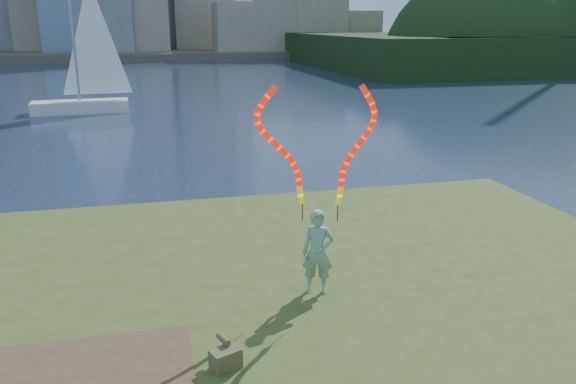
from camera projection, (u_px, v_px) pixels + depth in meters
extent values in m
plane|color=#17233A|center=(216.00, 315.00, 10.68)|extent=(320.00, 320.00, 0.00)
cube|color=#3A4A1A|center=(231.00, 361.00, 8.51)|extent=(17.00, 15.00, 0.30)
cube|color=#3A4A1A|center=(229.00, 340.00, 8.63)|extent=(14.00, 12.00, 0.30)
cube|color=#4F4A3A|center=(153.00, 52.00, 98.89)|extent=(320.00, 40.00, 1.20)
cube|color=black|center=(558.00, 48.00, 78.41)|extent=(70.00, 42.00, 4.00)
imported|color=#17673B|center=(318.00, 252.00, 9.63)|extent=(0.63, 0.52, 1.50)
cylinder|color=black|center=(302.00, 212.00, 9.55)|extent=(0.02, 0.02, 0.30)
cylinder|color=black|center=(338.00, 213.00, 9.50)|extent=(0.02, 0.02, 0.30)
cube|color=brown|center=(226.00, 359.00, 7.63)|extent=(0.46, 0.39, 0.28)
cylinder|color=brown|center=(223.00, 339.00, 7.75)|extent=(0.18, 0.28, 0.09)
cube|color=silver|center=(81.00, 107.00, 34.80)|extent=(5.82, 2.20, 0.80)
cylinder|color=gray|center=(73.00, 33.00, 33.52)|extent=(0.16, 0.16, 8.68)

